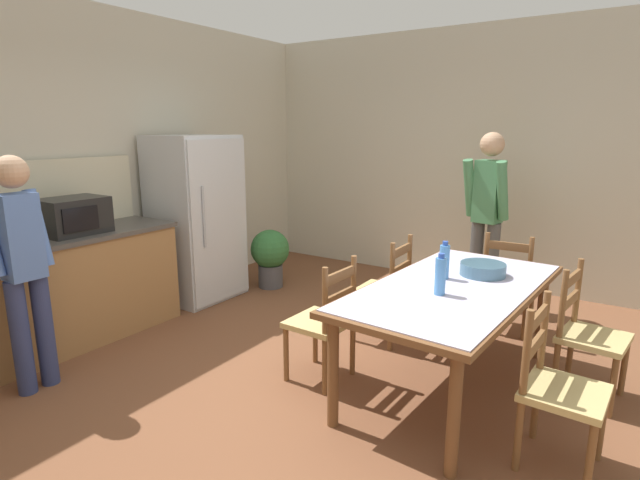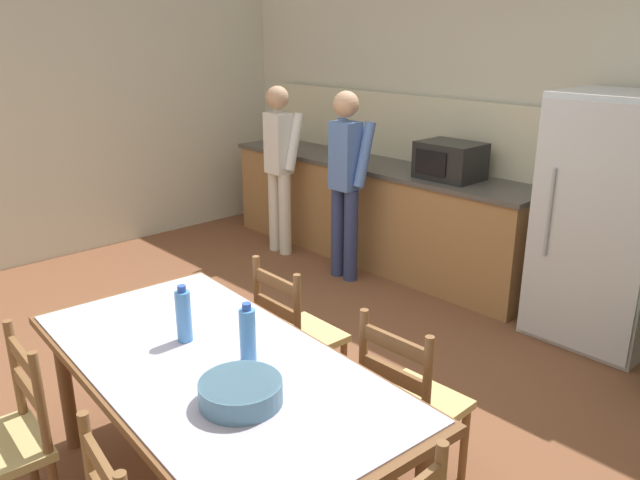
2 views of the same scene
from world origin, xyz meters
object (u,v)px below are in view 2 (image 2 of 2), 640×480
at_px(chair_side_far_left, 296,336).
at_px(person_at_counter, 346,176).
at_px(bottle_off_centre, 248,335).
at_px(serving_bowl, 241,390).
at_px(chair_side_near_left, 3,445).
at_px(chair_side_far_right, 410,404).
at_px(person_at_sink, 279,161).
at_px(dining_table, 214,376).
at_px(bottle_near_centre, 184,315).
at_px(refrigerator, 608,222).
at_px(microwave, 450,161).

xyz_separation_m(chair_side_far_left, person_at_counter, (-1.22, 1.62, 0.47)).
distance_m(bottle_off_centre, serving_bowl, 0.32).
relative_size(chair_side_near_left, chair_side_far_right, 1.00).
bearing_deg(person_at_sink, chair_side_far_left, -127.60).
relative_size(dining_table, bottle_off_centre, 7.44).
distance_m(chair_side_far_left, person_at_sink, 2.72).
distance_m(dining_table, chair_side_near_left, 0.92).
xyz_separation_m(bottle_near_centre, bottle_off_centre, (0.35, 0.10, 0.00)).
xyz_separation_m(refrigerator, person_at_sink, (-2.92, -0.48, 0.04)).
relative_size(bottle_off_centre, serving_bowl, 0.84).
bearing_deg(bottle_near_centre, microwave, 103.05).
distance_m(microwave, chair_side_far_right, 2.69).
bearing_deg(microwave, serving_bowl, -67.48).
bearing_deg(refrigerator, person_at_sink, -170.67).
bearing_deg(bottle_off_centre, microwave, 109.96).
distance_m(chair_side_far_left, person_at_counter, 2.08).
distance_m(serving_bowl, person_at_sink, 3.81).
distance_m(bottle_off_centre, person_at_sink, 3.50).
bearing_deg(person_at_counter, person_at_sink, 88.75).
bearing_deg(microwave, bottle_off_centre, -70.04).
bearing_deg(bottle_near_centre, bottle_off_centre, 15.78).
xyz_separation_m(refrigerator, bottle_off_centre, (-0.30, -2.80, 0.02)).
distance_m(refrigerator, serving_bowl, 3.01).
bearing_deg(person_at_sink, person_at_counter, -91.25).
bearing_deg(chair_side_near_left, chair_side_far_left, 89.49).
bearing_deg(chair_side_far_left, serving_bowl, 130.77).
distance_m(chair_side_far_left, chair_side_near_left, 1.55).
height_order(microwave, person_at_counter, person_at_counter).
xyz_separation_m(microwave, person_at_sink, (-1.59, -0.50, -0.18)).
xyz_separation_m(bottle_near_centre, chair_side_near_left, (-0.24, -0.76, -0.44)).
height_order(bottle_near_centre, chair_side_near_left, bottle_near_centre).
relative_size(person_at_sink, person_at_counter, 0.99).
bearing_deg(chair_side_far_right, refrigerator, -89.18).
bearing_deg(refrigerator, chair_side_near_left, -103.74).
bearing_deg(microwave, chair_side_far_left, -75.98).
bearing_deg(person_at_counter, bottle_near_centre, -150.48).
xyz_separation_m(bottle_off_centre, chair_side_far_right, (0.39, 0.63, -0.44)).
bearing_deg(person_at_sink, serving_bowl, -131.62).
height_order(bottle_off_centre, serving_bowl, bottle_off_centre).
bearing_deg(refrigerator, chair_side_far_right, -87.83).
height_order(chair_side_near_left, chair_side_far_right, same).
bearing_deg(person_at_counter, serving_bowl, -142.33).
distance_m(refrigerator, dining_table, 2.95).
relative_size(chair_side_far_left, chair_side_far_right, 1.00).
xyz_separation_m(refrigerator, dining_table, (-0.41, -2.92, -0.18)).
xyz_separation_m(chair_side_far_left, chair_side_far_right, (0.88, -0.06, 0.00)).
height_order(bottle_off_centre, chair_side_far_right, bottle_off_centre).
xyz_separation_m(bottle_near_centre, chair_side_far_right, (0.73, 0.73, -0.44)).
xyz_separation_m(microwave, person_at_counter, (-0.68, -0.52, -0.17)).
bearing_deg(chair_side_far_right, microwave, -58.59).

